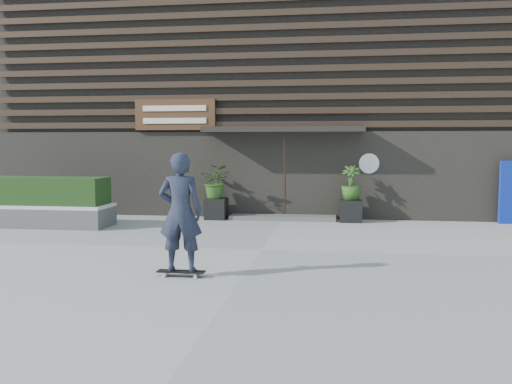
% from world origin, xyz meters
% --- Properties ---
extents(ground, '(80.00, 80.00, 0.00)m').
position_xyz_m(ground, '(0.00, 0.00, 0.00)').
color(ground, '#9D9A95').
rests_on(ground, ground).
extents(entrance_step, '(3.00, 0.80, 0.12)m').
position_xyz_m(entrance_step, '(0.00, 4.60, 0.06)').
color(entrance_step, '#4E4E4B').
rests_on(entrance_step, ground).
extents(planter_pot_left, '(0.60, 0.60, 0.60)m').
position_xyz_m(planter_pot_left, '(-1.90, 4.40, 0.30)').
color(planter_pot_left, black).
rests_on(planter_pot_left, ground).
extents(bamboo_left, '(0.86, 0.75, 0.96)m').
position_xyz_m(bamboo_left, '(-1.90, 4.40, 1.08)').
color(bamboo_left, '#2D591E').
rests_on(bamboo_left, planter_pot_left).
extents(planter_pot_right, '(0.60, 0.60, 0.60)m').
position_xyz_m(planter_pot_right, '(1.90, 4.40, 0.30)').
color(planter_pot_right, black).
rests_on(planter_pot_right, ground).
extents(bamboo_right, '(0.54, 0.54, 0.96)m').
position_xyz_m(bamboo_right, '(1.90, 4.40, 1.08)').
color(bamboo_right, '#2D591E').
rests_on(bamboo_right, planter_pot_right).
extents(raised_bed, '(3.50, 1.20, 0.50)m').
position_xyz_m(raised_bed, '(-6.08, 2.46, 0.25)').
color(raised_bed, '#4A4A48').
rests_on(raised_bed, ground).
extents(snow_layer, '(3.50, 1.20, 0.08)m').
position_xyz_m(snow_layer, '(-6.08, 2.46, 0.54)').
color(snow_layer, silver).
rests_on(snow_layer, raised_bed).
extents(hedge, '(3.30, 1.00, 0.70)m').
position_xyz_m(hedge, '(-6.08, 2.46, 0.93)').
color(hedge, '#183413').
rests_on(hedge, snow_layer).
extents(building, '(18.00, 11.00, 8.00)m').
position_xyz_m(building, '(-0.00, 9.96, 3.99)').
color(building, black).
rests_on(building, ground).
extents(skateboarder, '(0.78, 0.51, 2.02)m').
position_xyz_m(skateboarder, '(-0.99, -2.43, 1.05)').
color(skateboarder, black).
rests_on(skateboarder, ground).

